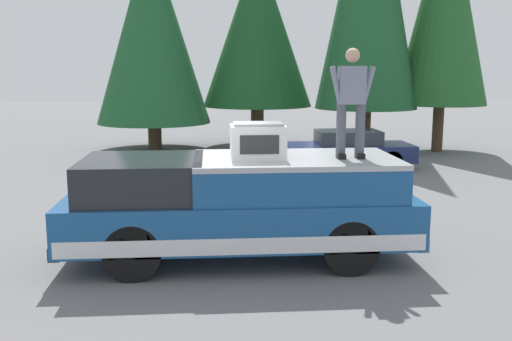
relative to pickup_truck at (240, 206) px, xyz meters
The scene contains 8 objects.
ground_plane 1.22m from the pickup_truck, 68.87° to the left, with size 90.00×90.00×0.00m, color slate.
pickup_truck is the anchor object (origin of this frame).
compressor_unit 1.09m from the pickup_truck, 114.55° to the right, with size 0.65×0.84×0.56m.
person_on_truck_bed 2.41m from the pickup_truck, 95.59° to the right, with size 0.29×0.72×1.69m.
parked_car_navy 9.06m from the pickup_truck, 23.73° to the right, with size 1.64×4.10×1.16m.
conifer_far_left 14.75m from the pickup_truck, 34.11° to the right, with size 3.28×3.28×9.09m.
conifer_center_left 14.37m from the pickup_truck, ahead, with size 4.23×4.23×7.59m.
conifer_center_right 13.70m from the pickup_truck, 11.10° to the left, with size 4.19×4.19×7.85m.
Camera 1 is at (-9.31, -0.33, 3.05)m, focal length 40.70 mm.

